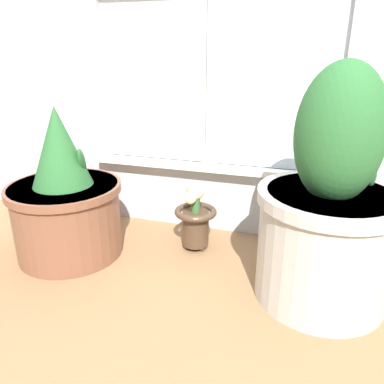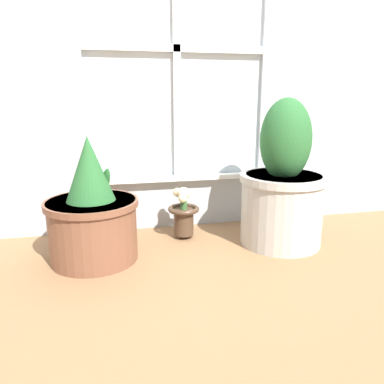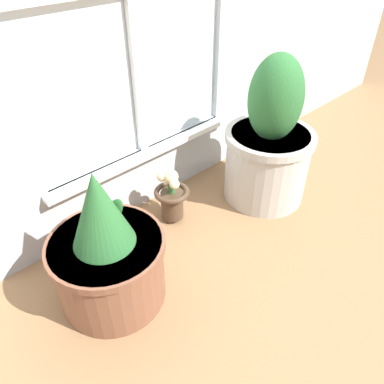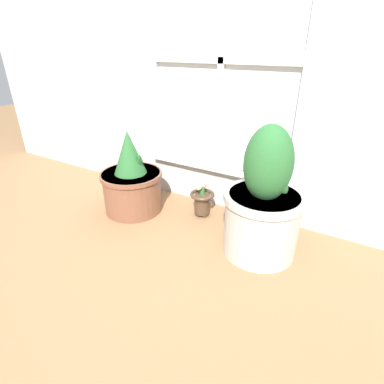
# 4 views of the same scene
# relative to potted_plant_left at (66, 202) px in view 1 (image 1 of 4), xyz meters

# --- Properties ---
(ground_plane) EXTENTS (10.00, 10.00, 0.00)m
(ground_plane) POSITION_rel_potted_plant_left_xyz_m (0.44, -0.14, -0.20)
(ground_plane) COLOR olive
(potted_plant_left) EXTENTS (0.40, 0.40, 0.54)m
(potted_plant_left) POSITION_rel_potted_plant_left_xyz_m (0.00, 0.00, 0.00)
(potted_plant_left) COLOR brown
(potted_plant_left) RESTS_ON ground_plane
(potted_plant_right) EXTENTS (0.41, 0.41, 0.69)m
(potted_plant_right) POSITION_rel_potted_plant_left_xyz_m (0.88, -0.00, 0.07)
(potted_plant_right) COLOR #B7B2A8
(potted_plant_right) RESTS_ON ground_plane
(flower_vase) EXTENTS (0.16, 0.16, 0.26)m
(flower_vase) POSITION_rel_potted_plant_left_xyz_m (0.43, 0.17, -0.08)
(flower_vase) COLOR #473323
(flower_vase) RESTS_ON ground_plane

